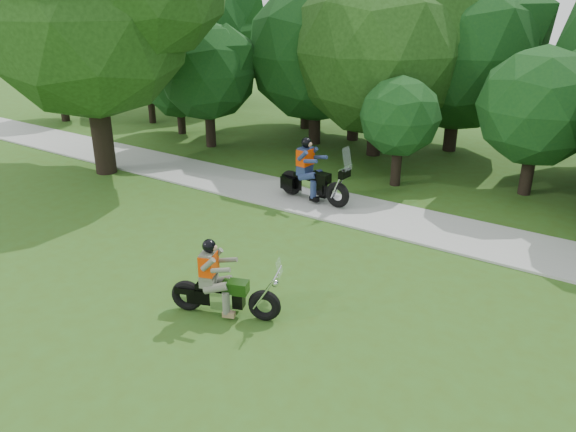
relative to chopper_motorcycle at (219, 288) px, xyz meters
The scene contains 5 objects.
ground 2.56m from the chopper_motorcycle, 48.16° to the right, with size 100.00×100.00×0.00m, color #365418.
walkway 6.39m from the chopper_motorcycle, 74.84° to the left, with size 60.00×2.20×0.06m, color #A8A8A2.
tree_line 13.70m from the chopper_motorcycle, 73.97° to the left, with size 40.34×11.82×7.36m.
chopper_motorcycle is the anchor object (origin of this frame).
touring_motorcycle 6.33m from the chopper_motorcycle, 105.73° to the left, with size 2.41×0.82×1.84m.
Camera 1 is at (4.54, -5.17, 5.95)m, focal length 35.00 mm.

